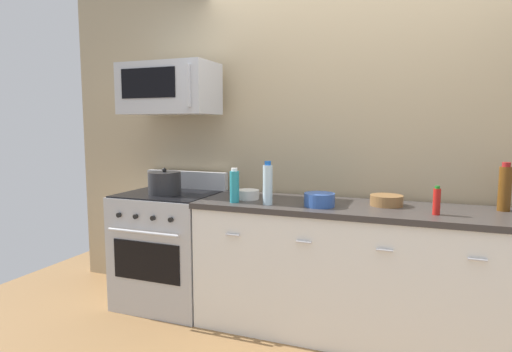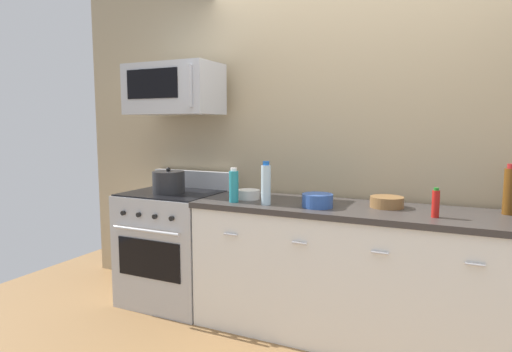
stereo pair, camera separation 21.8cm
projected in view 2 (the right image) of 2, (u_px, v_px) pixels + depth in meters
ground_plane at (347, 336)px, 3.00m from camera, size 6.31×6.31×0.00m
back_wall at (365, 141)px, 3.21m from camera, size 5.26×0.10×2.70m
counter_unit at (349, 273)px, 2.95m from camera, size 2.17×0.66×0.92m
range_oven at (174, 246)px, 3.57m from camera, size 0.76×0.69×1.07m
microwave at (174, 90)px, 3.46m from camera, size 0.74×0.44×0.40m
bottle_wine_amber at (510, 191)px, 2.63m from camera, size 0.08×0.08×0.31m
bottle_dish_soap at (234, 186)px, 3.06m from camera, size 0.07×0.07×0.25m
bottle_water_clear at (266, 184)px, 2.95m from camera, size 0.07×0.07×0.30m
bottle_hot_sauce_red at (436, 203)px, 2.55m from camera, size 0.04×0.04×0.18m
bowl_wooden_salad at (387, 202)px, 2.87m from camera, size 0.22×0.22×0.07m
bowl_green_glaze at (314, 197)px, 3.11m from camera, size 0.14×0.14×0.05m
bowl_blue_mixing at (317, 200)px, 2.88m from camera, size 0.21×0.21×0.09m
bowl_white_ceramic at (249, 194)px, 3.20m from camera, size 0.17×0.17×0.07m
stockpot at (169, 182)px, 3.46m from camera, size 0.26×0.26×0.21m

